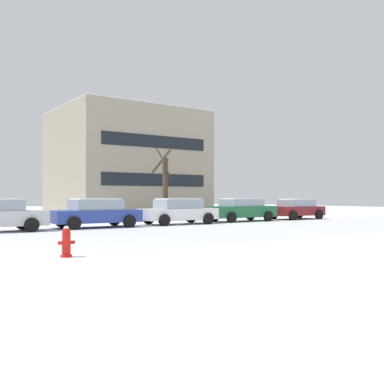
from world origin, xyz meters
TOP-DOWN VIEW (x-y plane):
  - fire_hydrant at (1.86, -1.00)m, footprint 0.44×0.30m
  - parked_car_blue at (6.92, 9.04)m, footprint 4.46×2.26m
  - parked_car_white at (11.85, 8.91)m, footprint 4.45×2.15m
  - parked_car_green at (16.78, 9.14)m, footprint 4.59×2.09m
  - parked_car_maroon at (21.72, 9.02)m, footprint 3.93×2.18m
  - tree_far_right at (13.08, 12.38)m, footprint 1.41×1.37m
  - building_far_right at (14.35, 20.37)m, footprint 10.61×9.45m

SIDE VIEW (x-z plane):
  - fire_hydrant at x=1.86m, z-range 0.00..0.81m
  - parked_car_maroon at x=21.72m, z-range 0.02..1.42m
  - parked_car_white at x=11.85m, z-range 0.01..1.49m
  - parked_car_green at x=16.78m, z-range 0.02..1.48m
  - parked_car_blue at x=6.92m, z-range 0.01..1.49m
  - tree_far_right at x=13.08m, z-range -0.12..4.68m
  - building_far_right at x=14.35m, z-range 0.00..8.40m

